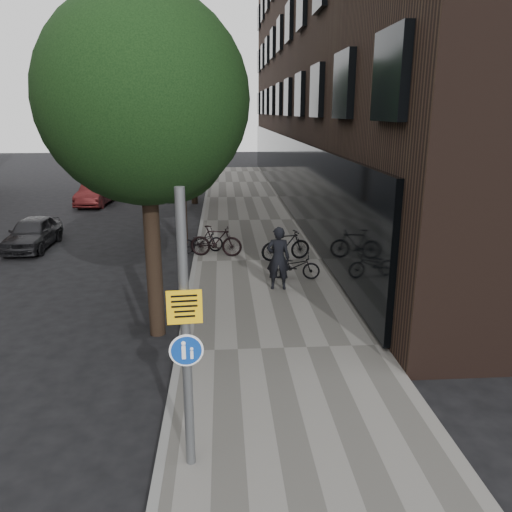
{
  "coord_description": "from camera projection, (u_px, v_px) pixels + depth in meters",
  "views": [
    {
      "loc": [
        -1.02,
        -6.43,
        5.04
      ],
      "look_at": [
        -0.31,
        4.04,
        2.0
      ],
      "focal_mm": 35.0,
      "sensor_mm": 36.0,
      "label": 1
    }
  ],
  "objects": [
    {
      "name": "parked_car_far",
      "position": [
        103.0,
        178.0,
        34.12
      ],
      "size": [
        2.24,
        4.63,
        1.3
      ],
      "primitive_type": "imported",
      "rotation": [
        0.0,
        0.0,
        -0.09
      ],
      "color": "#1C2232",
      "rests_on": "ground"
    },
    {
      "name": "sidewalk",
      "position": [
        260.0,
        262.0,
        17.22
      ],
      "size": [
        4.5,
        60.0,
        0.12
      ],
      "primitive_type": "cube",
      "color": "slate",
      "rests_on": "ground"
    },
    {
      "name": "curb_edge",
      "position": [
        195.0,
        263.0,
        17.07
      ],
      "size": [
        0.15,
        60.0,
        0.13
      ],
      "primitive_type": "cube",
      "color": "slate",
      "rests_on": "ground"
    },
    {
      "name": "street_tree_far",
      "position": [
        193.0,
        110.0,
        27.26
      ],
      "size": [
        5.0,
        5.0,
        7.8
      ],
      "color": "black",
      "rests_on": "ground"
    },
    {
      "name": "parked_bike_curb_near",
      "position": [
        202.0,
        241.0,
        18.01
      ],
      "size": [
        1.68,
        0.97,
        0.83
      ],
      "primitive_type": "imported",
      "rotation": [
        0.0,
        0.0,
        1.85
      ],
      "color": "black",
      "rests_on": "sidewalk"
    },
    {
      "name": "street_tree_near",
      "position": [
        149.0,
        108.0,
        10.49
      ],
      "size": [
        4.4,
        4.4,
        7.5
      ],
      "color": "black",
      "rests_on": "ground"
    },
    {
      "name": "signpost",
      "position": [
        186.0,
        334.0,
        6.72
      ],
      "size": [
        0.47,
        0.13,
        4.03
      ],
      "rotation": [
        0.0,
        0.0,
        0.08
      ],
      "color": "#595B5E",
      "rests_on": "sidewalk"
    },
    {
      "name": "pedestrian",
      "position": [
        278.0,
        258.0,
        14.18
      ],
      "size": [
        0.71,
        0.51,
        1.83
      ],
      "primitive_type": "imported",
      "rotation": [
        0.0,
        0.0,
        3.04
      ],
      "color": "black",
      "rests_on": "sidewalk"
    },
    {
      "name": "parked_bike_facade_near",
      "position": [
        294.0,
        266.0,
        15.18
      ],
      "size": [
        1.61,
        0.78,
        0.81
      ],
      "primitive_type": "imported",
      "rotation": [
        0.0,
        0.0,
        1.41
      ],
      "color": "black",
      "rests_on": "sidewalk"
    },
    {
      "name": "parked_bike_curb_far",
      "position": [
        216.0,
        241.0,
        17.53
      ],
      "size": [
        1.9,
        0.82,
        1.1
      ],
      "primitive_type": "imported",
      "rotation": [
        0.0,
        0.0,
        1.4
      ],
      "color": "black",
      "rests_on": "sidewalk"
    },
    {
      "name": "ground",
      "position": [
        294.0,
        454.0,
        7.63
      ],
      "size": [
        120.0,
        120.0,
        0.0
      ],
      "primitive_type": "plane",
      "color": "black",
      "rests_on": "ground"
    },
    {
      "name": "parked_car_mid",
      "position": [
        96.0,
        193.0,
        27.86
      ],
      "size": [
        1.63,
        4.06,
        1.31
      ],
      "primitive_type": "imported",
      "rotation": [
        0.0,
        0.0,
        -0.06
      ],
      "color": "#551819",
      "rests_on": "ground"
    },
    {
      "name": "parked_bike_facade_far",
      "position": [
        286.0,
        245.0,
        17.07
      ],
      "size": [
        1.81,
        0.88,
        1.05
      ],
      "primitive_type": "imported",
      "rotation": [
        0.0,
        0.0,
        1.8
      ],
      "color": "black",
      "rests_on": "sidewalk"
    },
    {
      "name": "parked_car_near",
      "position": [
        33.0,
        233.0,
        18.99
      ],
      "size": [
        1.43,
        3.54,
        1.2
      ],
      "primitive_type": "imported",
      "rotation": [
        0.0,
        0.0,
        -0.0
      ],
      "color": "black",
      "rests_on": "ground"
    },
    {
      "name": "street_tree_mid",
      "position": [
        180.0,
        110.0,
        18.64
      ],
      "size": [
        5.0,
        5.0,
        7.8
      ],
      "color": "black",
      "rests_on": "ground"
    },
    {
      "name": "building_right_dark_brick",
      "position": [
        397.0,
        35.0,
        26.77
      ],
      "size": [
        12.0,
        40.0,
        18.0
      ],
      "primitive_type": "cube",
      "color": "black",
      "rests_on": "ground"
    }
  ]
}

